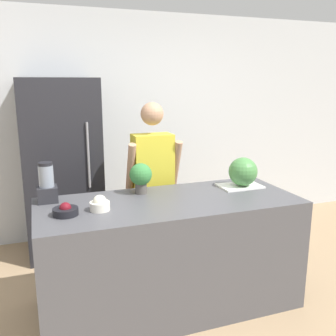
{
  "coord_description": "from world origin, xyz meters",
  "views": [
    {
      "loc": [
        -0.95,
        -2.21,
        1.81
      ],
      "look_at": [
        0.0,
        0.46,
        1.16
      ],
      "focal_mm": 40.0,
      "sensor_mm": 36.0,
      "label": 1
    }
  ],
  "objects_px": {
    "watermelon": "(243,172)",
    "person": "(153,186)",
    "bowl_cherries": "(65,211)",
    "bowl_cream": "(100,204)",
    "potted_plant": "(141,176)",
    "blender": "(47,185)",
    "refrigerator": "(62,168)"
  },
  "relations": [
    {
      "from": "watermelon",
      "to": "person",
      "type": "bearing_deg",
      "value": 141.69
    },
    {
      "from": "person",
      "to": "bowl_cherries",
      "type": "relative_size",
      "value": 9.21
    },
    {
      "from": "bowl_cherries",
      "to": "bowl_cream",
      "type": "distance_m",
      "value": 0.24
    },
    {
      "from": "potted_plant",
      "to": "blender",
      "type": "bearing_deg",
      "value": 177.79
    },
    {
      "from": "watermelon",
      "to": "bowl_cream",
      "type": "distance_m",
      "value": 1.3
    },
    {
      "from": "person",
      "to": "blender",
      "type": "xyz_separation_m",
      "value": [
        -0.97,
        -0.38,
        0.2
      ]
    },
    {
      "from": "watermelon",
      "to": "bowl_cherries",
      "type": "distance_m",
      "value": 1.54
    },
    {
      "from": "refrigerator",
      "to": "bowl_cherries",
      "type": "height_order",
      "value": "refrigerator"
    },
    {
      "from": "blender",
      "to": "watermelon",
      "type": "bearing_deg",
      "value": -5.14
    },
    {
      "from": "bowl_cherries",
      "to": "potted_plant",
      "type": "relative_size",
      "value": 0.69
    },
    {
      "from": "watermelon",
      "to": "blender",
      "type": "distance_m",
      "value": 1.64
    },
    {
      "from": "bowl_cream",
      "to": "person",
      "type": "bearing_deg",
      "value": 48.87
    },
    {
      "from": "person",
      "to": "bowl_cherries",
      "type": "height_order",
      "value": "person"
    },
    {
      "from": "person",
      "to": "blender",
      "type": "height_order",
      "value": "person"
    },
    {
      "from": "bowl_cream",
      "to": "blender",
      "type": "height_order",
      "value": "blender"
    },
    {
      "from": "refrigerator",
      "to": "blender",
      "type": "xyz_separation_m",
      "value": [
        -0.19,
        -1.08,
        0.11
      ]
    },
    {
      "from": "watermelon",
      "to": "potted_plant",
      "type": "xyz_separation_m",
      "value": [
        -0.89,
        0.12,
        0.01
      ]
    },
    {
      "from": "refrigerator",
      "to": "bowl_cream",
      "type": "relative_size",
      "value": 12.77
    },
    {
      "from": "potted_plant",
      "to": "refrigerator",
      "type": "bearing_deg",
      "value": 116.5
    },
    {
      "from": "bowl_cherries",
      "to": "potted_plant",
      "type": "distance_m",
      "value": 0.72
    },
    {
      "from": "refrigerator",
      "to": "bowl_cherries",
      "type": "bearing_deg",
      "value": -93.3
    },
    {
      "from": "person",
      "to": "watermelon",
      "type": "height_order",
      "value": "person"
    },
    {
      "from": "person",
      "to": "bowl_cream",
      "type": "relative_size",
      "value": 11.26
    },
    {
      "from": "bowl_cherries",
      "to": "blender",
      "type": "relative_size",
      "value": 0.57
    },
    {
      "from": "refrigerator",
      "to": "watermelon",
      "type": "xyz_separation_m",
      "value": [
        1.44,
        -1.23,
        0.12
      ]
    },
    {
      "from": "refrigerator",
      "to": "potted_plant",
      "type": "height_order",
      "value": "refrigerator"
    },
    {
      "from": "bowl_cream",
      "to": "potted_plant",
      "type": "height_order",
      "value": "potted_plant"
    },
    {
      "from": "person",
      "to": "watermelon",
      "type": "distance_m",
      "value": 0.87
    },
    {
      "from": "refrigerator",
      "to": "bowl_cherries",
      "type": "relative_size",
      "value": 10.45
    },
    {
      "from": "bowl_cherries",
      "to": "watermelon",
      "type": "bearing_deg",
      "value": 7.75
    },
    {
      "from": "blender",
      "to": "bowl_cream",
      "type": "bearing_deg",
      "value": -44.08
    },
    {
      "from": "watermelon",
      "to": "blender",
      "type": "xyz_separation_m",
      "value": [
        -1.63,
        0.15,
        -0.01
      ]
    }
  ]
}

